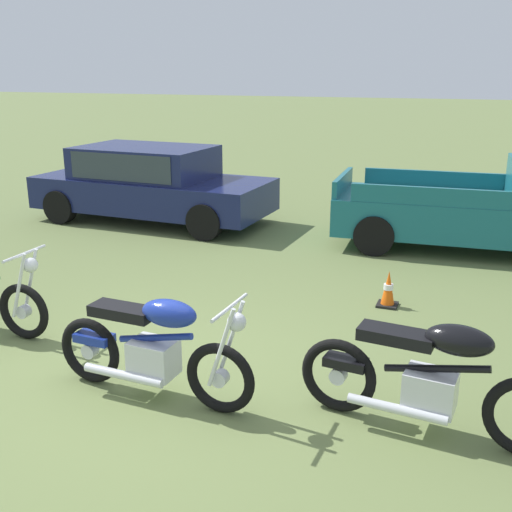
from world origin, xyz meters
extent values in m
plane|color=olive|center=(0.00, 0.00, 0.00)|extent=(120.00, 120.00, 0.00)
torus|color=black|center=(-1.82, 0.36, 0.31)|extent=(0.63, 0.09, 0.63)
cylinder|color=silver|center=(-1.82, 0.36, 0.31)|extent=(0.14, 0.10, 0.14)
cylinder|color=silver|center=(-1.76, 0.45, 0.65)|extent=(0.27, 0.04, 0.74)
cylinder|color=silver|center=(-1.76, 0.27, 0.65)|extent=(0.27, 0.04, 0.74)
cylinder|color=silver|center=(-1.72, 0.36, 0.98)|extent=(0.04, 0.64, 0.03)
sphere|color=silver|center=(-1.66, 0.36, 0.86)|extent=(0.16, 0.16, 0.16)
torus|color=black|center=(0.78, -0.28, 0.32)|extent=(0.64, 0.12, 0.64)
torus|color=black|center=(-0.57, -0.21, 0.32)|extent=(0.64, 0.12, 0.64)
cylinder|color=silver|center=(0.78, -0.28, 0.32)|extent=(0.14, 0.11, 0.14)
cylinder|color=silver|center=(-0.57, -0.21, 0.32)|extent=(0.14, 0.11, 0.14)
cylinder|color=silver|center=(0.85, -0.19, 0.65)|extent=(0.27, 0.05, 0.74)
cylinder|color=silver|center=(0.84, -0.37, 0.65)|extent=(0.27, 0.05, 0.74)
cube|color=silver|center=(0.13, -0.25, 0.38)|extent=(0.41, 0.32, 0.32)
cylinder|color=navy|center=(0.16, -0.25, 0.58)|extent=(0.74, 0.10, 0.21)
ellipsoid|color=navy|center=(0.31, -0.25, 0.83)|extent=(0.53, 0.28, 0.24)
cube|color=black|center=(-0.17, -0.23, 0.77)|extent=(0.61, 0.27, 0.10)
cube|color=navy|center=(-0.51, -0.21, 0.46)|extent=(0.37, 0.20, 0.08)
cylinder|color=silver|center=(0.88, -0.28, 0.98)|extent=(0.06, 0.64, 0.03)
sphere|color=silver|center=(0.94, -0.28, 0.86)|extent=(0.17, 0.17, 0.16)
cylinder|color=silver|center=(-0.10, -0.39, 0.24)|extent=(0.80, 0.12, 0.08)
torus|color=black|center=(1.72, 0.10, 0.33)|extent=(0.67, 0.16, 0.66)
cylinder|color=silver|center=(1.72, 0.10, 0.33)|extent=(0.15, 0.11, 0.14)
cube|color=silver|center=(2.48, 0.02, 0.38)|extent=(0.43, 0.34, 0.32)
cylinder|color=black|center=(2.51, 0.02, 0.58)|extent=(0.82, 0.14, 0.23)
ellipsoid|color=black|center=(2.66, 0.00, 0.85)|extent=(0.54, 0.31, 0.24)
cube|color=black|center=(2.18, 0.05, 0.79)|extent=(0.62, 0.30, 0.10)
cube|color=black|center=(1.78, 0.09, 0.47)|extent=(0.38, 0.22, 0.08)
cylinder|color=silver|center=(2.25, -0.12, 0.24)|extent=(0.80, 0.16, 0.08)
cube|color=#161E4C|center=(-3.22, 5.64, 0.55)|extent=(4.56, 2.00, 0.60)
cube|color=#161E4C|center=(-3.37, 5.65, 1.13)|extent=(2.54, 1.74, 0.60)
cube|color=#2D3842|center=(-3.37, 5.65, 1.15)|extent=(2.17, 1.76, 0.48)
cylinder|color=black|center=(-1.64, 6.43, 0.32)|extent=(0.65, 0.25, 0.64)
cylinder|color=black|center=(-1.71, 4.73, 0.32)|extent=(0.65, 0.25, 0.64)
cylinder|color=black|center=(-4.73, 6.55, 0.32)|extent=(0.65, 0.25, 0.64)
cylinder|color=black|center=(-4.80, 4.86, 0.32)|extent=(0.65, 0.25, 0.64)
cube|color=#19606B|center=(3.00, 5.78, 0.55)|extent=(5.27, 2.03, 0.60)
cube|color=#19606B|center=(1.97, 6.54, 0.99)|extent=(2.59, 0.23, 0.28)
cube|color=#19606B|center=(2.07, 4.91, 0.99)|extent=(2.59, 0.23, 0.28)
cube|color=#19606B|center=(0.46, 5.63, 0.99)|extent=(0.18, 1.63, 0.28)
cylinder|color=black|center=(1.07, 6.47, 0.32)|extent=(0.65, 0.26, 0.64)
cylinder|color=black|center=(1.17, 4.87, 0.32)|extent=(0.65, 0.26, 0.64)
cone|color=#EA590F|center=(1.73, 2.72, 0.23)|extent=(0.18, 0.18, 0.46)
cube|color=black|center=(1.73, 2.72, 0.01)|extent=(0.25, 0.25, 0.03)
cylinder|color=white|center=(1.73, 2.72, 0.25)|extent=(0.12, 0.12, 0.07)
camera|label=1|loc=(2.72, -4.57, 2.84)|focal=43.24mm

